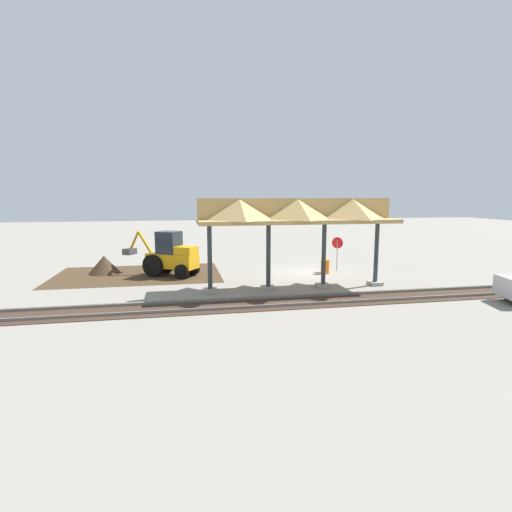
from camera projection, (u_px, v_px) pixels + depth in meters
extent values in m
plane|color=gray|center=(306.00, 273.00, 26.30)|extent=(120.00, 120.00, 0.00)
cube|color=#42301E|center=(138.00, 274.00, 25.72)|extent=(10.37, 7.00, 0.01)
cube|color=#9E998E|center=(375.00, 283.00, 22.67)|extent=(0.70, 0.70, 0.20)
cylinder|color=#2D383D|center=(376.00, 254.00, 22.42)|extent=(0.24, 0.24, 3.60)
cube|color=#9E998E|center=(323.00, 286.00, 22.08)|extent=(0.70, 0.70, 0.20)
cylinder|color=#2D383D|center=(324.00, 255.00, 21.83)|extent=(0.24, 0.24, 3.60)
cube|color=#9E998E|center=(268.00, 288.00, 21.49)|extent=(0.70, 0.70, 0.20)
cylinder|color=#2D383D|center=(268.00, 257.00, 21.24)|extent=(0.24, 0.24, 3.60)
cube|color=#9E998E|center=(210.00, 291.00, 20.90)|extent=(0.70, 0.70, 0.20)
cylinder|color=#2D383D|center=(210.00, 259.00, 20.65)|extent=(0.24, 0.24, 3.60)
cube|color=tan|center=(297.00, 221.00, 21.25)|extent=(10.54, 3.20, 0.20)
cube|color=tan|center=(297.00, 209.00, 21.16)|extent=(10.54, 0.20, 1.10)
pyramid|color=tan|center=(352.00, 208.00, 21.75)|extent=(2.80, 3.20, 1.10)
pyramid|color=tan|center=(297.00, 209.00, 21.16)|extent=(2.80, 3.20, 1.10)
pyramid|color=tan|center=(239.00, 209.00, 20.57)|extent=(2.80, 3.20, 1.10)
cube|color=slate|center=(345.00, 294.00, 20.27)|extent=(60.00, 0.08, 0.15)
cube|color=slate|center=(357.00, 301.00, 18.87)|extent=(60.00, 0.08, 0.15)
cube|color=#38281E|center=(351.00, 299.00, 19.58)|extent=(60.00, 2.58, 0.03)
cylinder|color=gray|center=(337.00, 255.00, 26.89)|extent=(0.06, 0.06, 2.09)
cylinder|color=red|center=(337.00, 243.00, 26.76)|extent=(0.61, 0.50, 0.76)
cube|color=orange|center=(172.00, 261.00, 25.21)|extent=(3.40, 2.82, 0.90)
cube|color=#1E262D|center=(169.00, 242.00, 25.11)|extent=(1.73, 1.69, 1.40)
cube|color=orange|center=(186.00, 250.00, 24.73)|extent=(1.56, 1.54, 0.50)
cylinder|color=black|center=(166.00, 262.00, 26.26)|extent=(1.34, 1.01, 1.40)
cylinder|color=black|center=(153.00, 266.00, 24.94)|extent=(1.34, 1.01, 1.40)
cylinder|color=black|center=(193.00, 268.00, 25.49)|extent=(0.92, 0.74, 0.90)
cylinder|color=black|center=(182.00, 272.00, 24.29)|extent=(0.92, 0.74, 0.90)
cylinder|color=orange|center=(145.00, 242.00, 25.80)|extent=(0.99, 0.73, 1.41)
cylinder|color=orange|center=(134.00, 242.00, 26.11)|extent=(0.86, 0.63, 1.42)
cube|color=#47474C|center=(130.00, 251.00, 26.35)|extent=(0.94, 1.00, 0.40)
cone|color=#42301E|center=(105.00, 273.00, 26.09)|extent=(4.09, 4.09, 2.36)
cylinder|color=black|center=(508.00, 293.00, 19.46)|extent=(0.63, 0.32, 0.60)
cylinder|color=orange|center=(325.00, 267.00, 26.03)|extent=(0.56, 0.56, 0.90)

